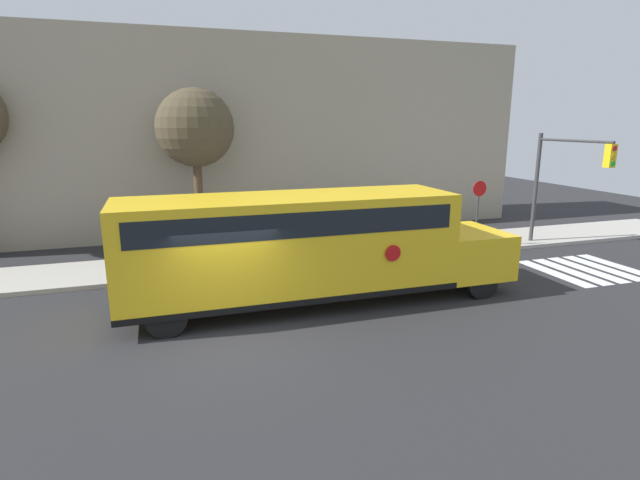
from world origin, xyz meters
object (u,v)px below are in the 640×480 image
stop_sign (478,206)px  traffic_light (561,173)px  school_bus (306,243)px  tree_near_sidewalk (195,129)px

stop_sign → traffic_light: size_ratio=0.61×
school_bus → traffic_light: bearing=13.5°
school_bus → tree_near_sidewalk: tree_near_sidewalk is taller
stop_sign → school_bus: bearing=-155.4°
stop_sign → traffic_light: (2.87, -1.10, 1.32)m
school_bus → traffic_light: (11.05, 2.64, 1.33)m
school_bus → tree_near_sidewalk: bearing=105.7°
tree_near_sidewalk → traffic_light: bearing=-21.4°
school_bus → traffic_light: size_ratio=2.43×
stop_sign → tree_near_sidewalk: bearing=158.5°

